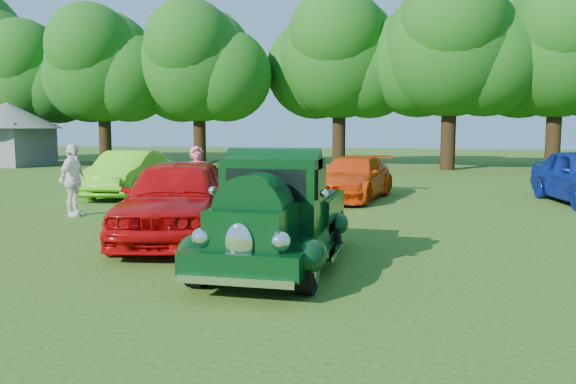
% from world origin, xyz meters
% --- Properties ---
extents(ground, '(120.00, 120.00, 0.00)m').
position_xyz_m(ground, '(0.00, 0.00, 0.00)').
color(ground, '#234510').
rests_on(ground, ground).
extents(hero_pickup, '(2.10, 4.51, 1.76)m').
position_xyz_m(hero_pickup, '(0.29, -0.24, 0.76)').
color(hero_pickup, black).
rests_on(hero_pickup, ground).
extents(red_convertible, '(3.02, 5.20, 1.66)m').
position_xyz_m(red_convertible, '(-2.21, 1.48, 0.83)').
color(red_convertible, '#B30709').
rests_on(red_convertible, ground).
extents(back_car_lime, '(2.14, 4.74, 1.51)m').
position_xyz_m(back_car_lime, '(-6.95, 8.15, 0.75)').
color(back_car_lime, '#56BE19').
rests_on(back_car_lime, ground).
extents(back_car_black, '(3.56, 4.83, 1.22)m').
position_xyz_m(back_car_black, '(-3.83, 9.38, 0.61)').
color(back_car_black, black).
rests_on(back_car_black, ground).
extents(back_car_orange, '(2.66, 4.94, 1.36)m').
position_xyz_m(back_car_orange, '(0.52, 8.89, 0.68)').
color(back_car_orange, '#DB3A07').
rests_on(back_car_orange, ground).
extents(spectator_pink, '(0.78, 0.65, 1.83)m').
position_xyz_m(spectator_pink, '(-2.66, 3.66, 0.91)').
color(spectator_pink, '#F76578').
rests_on(spectator_pink, ground).
extents(spectator_grey, '(0.81, 0.69, 1.49)m').
position_xyz_m(spectator_grey, '(-1.89, 4.42, 0.75)').
color(spectator_grey, slate).
rests_on(spectator_grey, ground).
extents(spectator_white, '(0.50, 1.11, 1.86)m').
position_xyz_m(spectator_white, '(-6.09, 3.73, 0.93)').
color(spectator_white, white).
rests_on(spectator_white, ground).
extents(gazebo, '(6.40, 6.40, 3.90)m').
position_xyz_m(gazebo, '(-22.00, 21.00, 2.40)').
color(gazebo, slate).
rests_on(gazebo, ground).
extents(tree_line, '(63.78, 10.07, 12.25)m').
position_xyz_m(tree_line, '(0.64, 24.19, 6.92)').
color(tree_line, '#302010').
rests_on(tree_line, ground).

